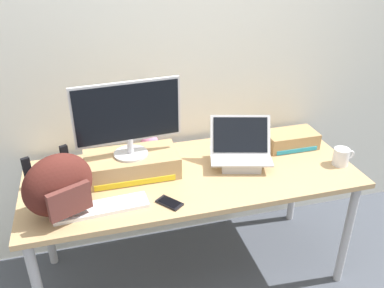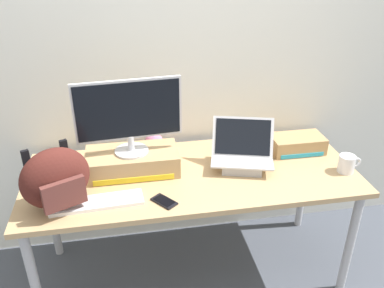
{
  "view_description": "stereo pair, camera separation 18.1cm",
  "coord_description": "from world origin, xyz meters",
  "views": [
    {
      "loc": [
        -0.52,
        -1.87,
        1.95
      ],
      "look_at": [
        0.0,
        0.0,
        0.93
      ],
      "focal_mm": 37.74,
      "sensor_mm": 36.0,
      "label": 1
    },
    {
      "loc": [
        -0.34,
        -1.91,
        1.95
      ],
      "look_at": [
        0.0,
        0.0,
        0.93
      ],
      "focal_mm": 37.74,
      "sensor_mm": 36.0,
      "label": 2
    }
  ],
  "objects": [
    {
      "name": "desk",
      "position": [
        0.0,
        0.0,
        0.68
      ],
      "size": [
        1.85,
        0.76,
        0.75
      ],
      "color": "tan",
      "rests_on": "ground"
    },
    {
      "name": "ground_plane",
      "position": [
        0.0,
        0.0,
        0.0
      ],
      "size": [
        20.0,
        20.0,
        0.0
      ],
      "primitive_type": "plane",
      "color": "#474C56"
    },
    {
      "name": "external_keyboard",
      "position": [
        -0.52,
        -0.22,
        0.76
      ],
      "size": [
        0.46,
        0.15,
        0.02
      ],
      "rotation": [
        0.0,
        0.0,
        0.06
      ],
      "color": "white",
      "rests_on": "desk"
    },
    {
      "name": "plush_toy",
      "position": [
        -0.18,
        0.3,
        0.8
      ],
      "size": [
        0.11,
        0.11,
        0.11
      ],
      "color": "#CC7099",
      "rests_on": "desk"
    },
    {
      "name": "desktop_monitor",
      "position": [
        -0.33,
        0.07,
        1.09
      ],
      "size": [
        0.57,
        0.19,
        0.42
      ],
      "rotation": [
        0.0,
        0.0,
        0.08
      ],
      "color": "silver",
      "rests_on": "toner_box_yellow"
    },
    {
      "name": "messenger_backpack",
      "position": [
        -0.7,
        -0.19,
        0.9
      ],
      "size": [
        0.39,
        0.31,
        0.31
      ],
      "rotation": [
        0.0,
        0.0,
        0.43
      ],
      "color": "#4C1E19",
      "rests_on": "desk"
    },
    {
      "name": "open_laptop",
      "position": [
        0.29,
        0.01,
        0.8
      ],
      "size": [
        0.4,
        0.32,
        0.27
      ],
      "rotation": [
        0.0,
        0.0,
        -0.27
      ],
      "color": "#ADADB2",
      "rests_on": "desk"
    },
    {
      "name": "toner_box_yellow",
      "position": [
        -0.33,
        0.07,
        0.81
      ],
      "size": [
        0.51,
        0.26,
        0.12
      ],
      "color": "tan",
      "rests_on": "desk"
    },
    {
      "name": "back_wall",
      "position": [
        0.0,
        0.48,
        1.3
      ],
      "size": [
        7.0,
        0.1,
        2.6
      ],
      "primitive_type": "cube",
      "color": "silver",
      "rests_on": "ground"
    },
    {
      "name": "cell_phone",
      "position": [
        -0.19,
        -0.26,
        0.75
      ],
      "size": [
        0.13,
        0.15,
        0.01
      ],
      "rotation": [
        0.0,
        0.0,
        0.67
      ],
      "color": "black",
      "rests_on": "desk"
    },
    {
      "name": "coffee_mug",
      "position": [
        0.86,
        -0.15,
        0.8
      ],
      "size": [
        0.13,
        0.09,
        0.1
      ],
      "color": "silver",
      "rests_on": "desk"
    },
    {
      "name": "toner_box_cyan",
      "position": [
        0.68,
        0.13,
        0.8
      ],
      "size": [
        0.32,
        0.18,
        0.1
      ],
      "color": "#A88456",
      "rests_on": "desk"
    }
  ]
}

